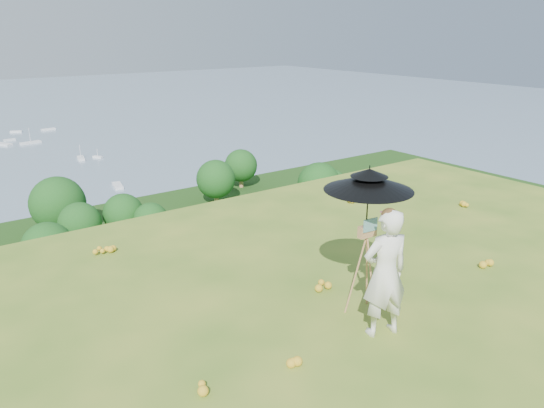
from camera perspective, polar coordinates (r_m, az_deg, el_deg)
ground at (r=8.97m, az=21.87°, el=-10.09°), size 14.00×14.00×0.00m
slope_trees at (r=43.92m, az=-23.57°, el=-9.02°), size 110.00×50.00×6.00m
wildflowers at (r=9.06m, az=20.58°, el=-9.21°), size 10.00×10.50×0.12m
painter at (r=7.40m, az=12.08°, el=-7.29°), size 0.77×0.60×1.84m
field_easel at (r=7.96m, az=9.98°, el=-6.56°), size 0.63×0.63×1.51m
sun_umbrella at (r=7.62m, az=10.26°, el=0.37°), size 1.31×1.31×1.03m
painter_cap at (r=7.07m, az=12.54°, el=-0.93°), size 0.26×0.29×0.10m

